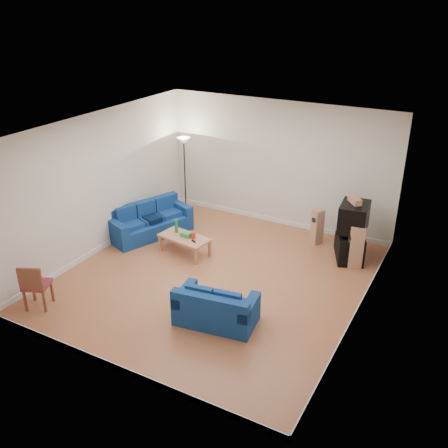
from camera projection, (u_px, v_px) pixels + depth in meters
The scene contains 16 objects.
room at pixel (214, 211), 9.94m from camera, with size 6.01×6.51×3.21m.
sofa_three_seat at pixel (149, 223), 12.40m from camera, with size 1.57×2.22×0.79m.
sofa_loveseat at pixel (215, 310), 9.03m from camera, with size 1.55×1.00×0.72m.
coffee_table at pixel (184, 239), 11.43m from camera, with size 1.26×0.76×0.43m.
bottle at pixel (176, 226), 11.55m from camera, with size 0.08×0.08×0.32m, color #197233.
tissue_box at pixel (185, 235), 11.39m from camera, with size 0.24×0.13×0.10m, color green.
red_canister at pixel (193, 235), 11.30m from camera, with size 0.11×0.11×0.15m, color red.
remote at pixel (194, 241), 11.18m from camera, with size 0.14×0.04×0.02m, color black.
tv_stand at pixel (349, 245), 11.29m from camera, with size 1.01×0.56×0.62m, color black.
av_receiver at pixel (351, 230), 11.17m from camera, with size 0.45×0.37×0.10m, color black.
television at pixel (354, 217), 10.93m from camera, with size 0.68×0.86×0.62m.
centre_speaker at pixel (355, 200), 10.81m from camera, with size 0.40×0.16×0.14m, color tan.
speaker_left at pixel (317, 227), 11.89m from camera, with size 0.30×0.32×0.87m.
speaker_right at pixel (356, 247), 10.80m from camera, with size 0.37×0.35×0.98m.
floor_lamp at pixel (184, 151), 13.07m from camera, with size 0.36×0.36×2.10m.
dining_chair at pixel (35, 284), 9.35m from camera, with size 0.60×0.60×0.95m.
Camera 1 is at (4.54, -7.92, 5.48)m, focal length 40.00 mm.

